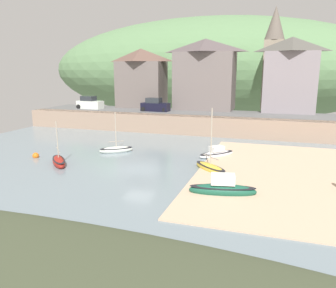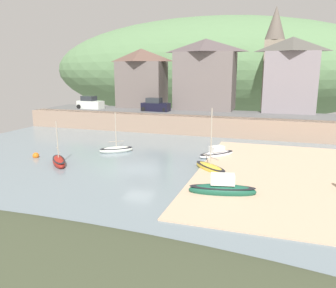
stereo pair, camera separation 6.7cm
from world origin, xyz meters
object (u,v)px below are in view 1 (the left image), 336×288
Objects in this scene: rowboat_small_beached at (223,189)px; waterfront_building_left at (141,78)px; mooring_buoy at (36,156)px; sailboat_nearest_shore at (217,153)px; motorboat_with_cabin at (210,168)px; waterfront_building_right at (290,75)px; sailboat_tall_mast at (59,161)px; church_with_spire at (273,57)px; parked_car_near_slipway at (90,103)px; sailboat_far_left at (116,150)px; waterfront_building_centre at (205,74)px; parked_car_by_wall at (155,106)px.

waterfront_building_left is at bearing 110.69° from rowboat_small_beached.
mooring_buoy is (-18.83, 4.27, -0.22)m from rowboat_small_beached.
motorboat_with_cabin reaches higher than sailboat_nearest_shore.
waterfront_building_right is 30.23m from rowboat_small_beached.
waterfront_building_left is 27.10m from sailboat_tall_mast.
parked_car_near_slipway is (-26.88, -8.50, -7.01)m from church_with_spire.
rowboat_small_beached is (2.19, -10.21, 0.12)m from sailboat_nearest_shore.
motorboat_with_cabin is 11.18m from sailboat_far_left.
sailboat_tall_mast reaches higher than rowboat_small_beached.
waterfront_building_centre is 30.81m from rowboat_small_beached.
sailboat_tall_mast is 3.90m from mooring_buoy.
rowboat_small_beached is at bearing -58.37° from waterfront_building_left.
sailboat_nearest_shore is 18.67m from parked_car_by_wall.
sailboat_nearest_shore is 0.88× the size of sailboat_far_left.
waterfront_building_centre reaches higher than mooring_buoy.
church_with_spire is at bearing 107.50° from sailboat_tall_mast.
waterfront_building_centre is 17.11× the size of mooring_buoy.
church_with_spire is 29.92m from sailboat_far_left.
motorboat_with_cabin is at bearing 98.51° from rowboat_small_beached.
sailboat_nearest_shore reaches higher than mooring_buoy.
mooring_buoy is (-3.64, 1.38, -0.10)m from sailboat_tall_mast.
sailboat_tall_mast is at bearing -153.14° from sailboat_far_left.
sailboat_nearest_shore is at bearing 19.67° from mooring_buoy.
waterfront_building_left reaches higher than mooring_buoy.
sailboat_tall_mast is 0.99× the size of parked_car_by_wall.
rowboat_small_beached is 7.77× the size of mooring_buoy.
sailboat_tall_mast is at bearing -127.08° from motorboat_with_cabin.
motorboat_with_cabin is (-6.43, -23.77, -7.41)m from waterfront_building_right.
waterfront_building_left is 21.99m from sailboat_far_left.
church_with_spire reaches higher than sailboat_tall_mast.
sailboat_tall_mast is at bearing -20.81° from mooring_buoy.
rowboat_small_beached is (1.84, -5.21, 0.15)m from motorboat_with_cabin.
parked_car_near_slipway reaches higher than sailboat_tall_mast.
parked_car_near_slipway is (-29.37, -4.50, -4.47)m from waterfront_building_right.
church_with_spire is (-2.49, 4.00, 2.54)m from waterfront_building_right.
waterfront_building_centre reaches higher than sailboat_far_left.
sailboat_tall_mast is (-17.29, -30.10, -9.93)m from church_with_spire.
rowboat_small_beached is 34.94m from parked_car_near_slipway.
sailboat_nearest_shore is (-6.78, -18.76, -7.38)m from waterfront_building_right.
motorboat_with_cabin is at bearing -34.53° from parked_car_near_slipway.
waterfront_building_centre is 12.10m from waterfront_building_right.
sailboat_tall_mast reaches higher than mooring_buoy.
waterfront_building_right is 30.04m from parked_car_near_slipway.
parked_car_by_wall is at bearing -151.99° from church_with_spire.
sailboat_nearest_shore is at bearing 91.17° from rowboat_small_beached.
sailboat_nearest_shore is at bearing -50.16° from waterfront_building_left.
motorboat_with_cabin is (0.35, -5.01, -0.02)m from sailboat_nearest_shore.
waterfront_building_right is at bearing -58.13° from church_with_spire.
rowboat_small_beached is at bearing -98.99° from waterfront_building_right.
sailboat_tall_mast is at bearing -119.87° from church_with_spire.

